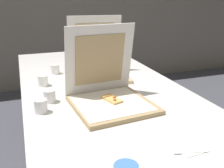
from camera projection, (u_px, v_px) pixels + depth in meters
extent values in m
cube|color=silver|center=(101.00, 88.00, 1.66)|extent=(0.96, 2.16, 0.03)
cylinder|color=#38383D|center=(31.00, 95.00, 2.55)|extent=(0.04, 0.04, 0.73)
cylinder|color=#38383D|center=(109.00, 86.00, 2.81)|extent=(0.04, 0.04, 0.73)
cube|color=tan|center=(112.00, 105.00, 1.34)|extent=(0.42, 0.42, 0.02)
cube|color=silver|center=(111.00, 103.00, 1.34)|extent=(0.38, 0.38, 0.00)
cube|color=white|center=(100.00, 60.00, 1.41)|extent=(0.39, 0.10, 0.38)
cube|color=tan|center=(100.00, 60.00, 1.40)|extent=(0.28, 0.07, 0.28)
cube|color=#E0B266|center=(113.00, 100.00, 1.35)|extent=(0.09, 0.12, 0.01)
cube|color=tan|center=(107.00, 96.00, 1.39)|extent=(0.07, 0.04, 0.02)
sphere|color=orange|center=(115.00, 100.00, 1.33)|extent=(0.02, 0.02, 0.02)
sphere|color=orange|center=(114.00, 97.00, 1.37)|extent=(0.02, 0.02, 0.02)
cube|color=tan|center=(99.00, 76.00, 1.81)|extent=(0.43, 0.43, 0.02)
cube|color=silver|center=(100.00, 74.00, 1.81)|extent=(0.41, 0.41, 0.00)
cube|color=white|center=(95.00, 42.00, 1.90)|extent=(0.39, 0.10, 0.38)
cube|color=tan|center=(95.00, 42.00, 1.90)|extent=(0.28, 0.07, 0.28)
cube|color=#E0B266|center=(100.00, 72.00, 1.83)|extent=(0.08, 0.13, 0.01)
cube|color=tan|center=(98.00, 69.00, 1.88)|extent=(0.08, 0.03, 0.02)
sphere|color=orange|center=(98.00, 72.00, 1.80)|extent=(0.02, 0.02, 0.02)
cylinder|color=white|center=(43.00, 81.00, 1.63)|extent=(0.06, 0.06, 0.07)
cylinder|color=white|center=(55.00, 69.00, 1.88)|extent=(0.06, 0.06, 0.07)
cylinder|color=white|center=(41.00, 106.00, 1.27)|extent=(0.06, 0.06, 0.07)
cylinder|color=white|center=(50.00, 96.00, 1.39)|extent=(0.06, 0.06, 0.07)
cube|color=white|center=(189.00, 146.00, 1.00)|extent=(0.13, 0.13, 0.00)
cube|color=white|center=(185.00, 143.00, 1.01)|extent=(0.15, 0.15, 0.00)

